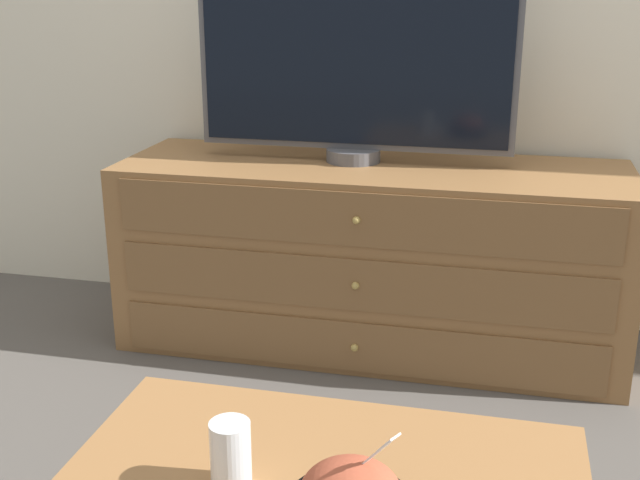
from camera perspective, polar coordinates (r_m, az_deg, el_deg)
ground_plane at (r=3.05m, az=7.05°, el=-4.99°), size 12.00×12.00×0.00m
dresser at (r=2.68m, az=3.62°, el=-1.15°), size 1.64×0.56×0.62m
tv at (r=2.59m, az=2.50°, el=13.30°), size 1.02×0.18×0.69m
drink_cup at (r=1.31m, az=-6.36°, el=-15.15°), size 0.07×0.07×0.11m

